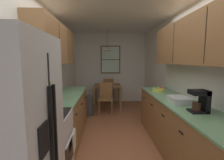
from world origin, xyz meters
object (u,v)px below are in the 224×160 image
coffee_maker (201,101)px  microwave_over_range (27,53)px  storage_canister (57,97)px  table_serving_bowl (110,84)px  refrigerator (7,153)px  trash_bin (88,105)px  dining_table (107,89)px  dining_chair_near (106,97)px  dining_chair_far (108,89)px  fruit_bowl (158,90)px  dish_rack (179,100)px  stove_range (43,150)px

coffee_maker → microwave_over_range: bearing=-177.9°
storage_canister → table_serving_bowl: storage_canister is taller
refrigerator → trash_bin: 3.39m
dining_table → trash_bin: (-0.56, -0.73, -0.35)m
dining_table → dining_chair_near: bearing=-95.0°
coffee_maker → dining_chair_far: bearing=105.9°
refrigerator → storage_canister: (-0.03, 1.39, 0.10)m
microwave_over_range → dining_table: 3.62m
refrigerator → table_serving_bowl: (0.91, 3.99, -0.10)m
dining_chair_near → table_serving_bowl: 0.63m
dining_table → fruit_bowl: fruit_bowl is taller
storage_canister → dish_rack: 1.95m
dining_chair_far → table_serving_bowl: bearing=-87.2°
refrigerator → coffee_maker: bearing=21.9°
dining_chair_far → fruit_bowl: size_ratio=3.56×
dining_chair_far → table_serving_bowl: (0.03, -0.68, 0.28)m
dining_chair_far → coffee_maker: bearing=-74.1°
dining_chair_far → coffee_maker: 4.06m
trash_bin → table_serving_bowl: 1.05m
refrigerator → dish_rack: 2.27m
storage_canister → coffee_maker: (2.01, -0.60, 0.07)m
microwave_over_range → coffee_maker: bearing=2.1°
stove_range → coffee_maker: (2.00, 0.08, 0.58)m
fruit_bowl → table_serving_bowl: (-1.00, 1.78, -0.15)m
refrigerator → dining_table: (0.83, 4.06, -0.25)m
microwave_over_range → dining_table: microwave_over_range is taller
stove_range → coffee_maker: bearing=2.3°
dining_table → coffee_maker: 3.48m
microwave_over_range → fruit_bowl: (2.05, 1.49, -0.71)m
stove_range → trash_bin: (0.29, 2.61, -0.19)m
fruit_bowl → table_serving_bowl: fruit_bowl is taller
dining_table → coffee_maker: size_ratio=3.01×
refrigerator → dish_rack: size_ratio=5.19×
stove_range → dish_rack: bearing=15.0°
stove_range → trash_bin: bearing=83.6°
trash_bin → storage_canister: bearing=-98.8°
microwave_over_range → trash_bin: 2.97m
stove_range → dining_chair_far: bearing=77.2°
refrigerator → storage_canister: refrigerator is taller
dining_chair_near → dining_chair_far: size_ratio=1.00×
dining_chair_near → storage_canister: bearing=-111.5°
microwave_over_range → dish_rack: (2.05, 0.52, -0.70)m
microwave_over_range → dining_chair_far: size_ratio=0.63×
stove_range → coffee_maker: size_ratio=3.78×
dining_chair_far → fruit_bowl: bearing=-67.2°
dining_chair_near → coffee_maker: (1.20, -2.65, 0.55)m
stove_range → trash_bin: 2.63m
stove_range → dining_table: (0.86, 3.34, 0.16)m
fruit_bowl → dining_table: bearing=120.2°
dining_table → dining_chair_far: 0.63m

